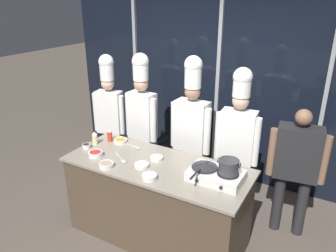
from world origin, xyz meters
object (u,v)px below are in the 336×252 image
(prep_bowl_bell_pepper, at_px, (95,154))
(prep_bowl_mushrooms, at_px, (106,165))
(frying_pan, at_px, (205,165))
(chef_head, at_px, (109,109))
(prep_bowl_carrots, at_px, (120,141))
(portable_stove, at_px, (216,175))
(stock_pot, at_px, (229,166))
(person_guest, at_px, (296,163))
(prep_bowl_noodles, at_px, (142,165))
(serving_spoon_slotted, at_px, (122,160))
(prep_bowl_onion, at_px, (149,176))
(prep_bowl_chicken, at_px, (157,158))
(chef_sous, at_px, (142,112))
(prep_bowl_soy_glaze, at_px, (86,146))
(serving_spoon_solid, at_px, (136,147))
(squeeze_bottle_chili, at_px, (110,135))
(chef_line, at_px, (192,123))
(squeeze_bottle_oil, at_px, (95,138))
(chef_pastry, at_px, (238,135))

(prep_bowl_bell_pepper, distance_m, prep_bowl_mushrooms, 0.29)
(frying_pan, distance_m, chef_head, 1.96)
(prep_bowl_carrots, bearing_deg, portable_stove, -10.16)
(stock_pot, xyz_separation_m, person_guest, (0.50, 0.80, -0.21))
(prep_bowl_noodles, height_order, serving_spoon_slotted, prep_bowl_noodles)
(portable_stove, height_order, chef_head, chef_head)
(portable_stove, height_order, prep_bowl_onion, portable_stove)
(frying_pan, relative_size, prep_bowl_onion, 2.98)
(prep_bowl_chicken, bearing_deg, chef_sous, 133.43)
(prep_bowl_soy_glaze, distance_m, serving_spoon_solid, 0.58)
(squeeze_bottle_chili, xyz_separation_m, prep_bowl_chicken, (0.75, -0.13, -0.05))
(serving_spoon_slotted, distance_m, chef_line, 0.99)
(squeeze_bottle_oil, bearing_deg, chef_head, 116.17)
(chef_line, bearing_deg, frying_pan, 126.07)
(portable_stove, relative_size, squeeze_bottle_oil, 3.19)
(prep_bowl_mushrooms, distance_m, prep_bowl_soy_glaze, 0.54)
(person_guest, bearing_deg, chef_pastry, -2.71)
(squeeze_bottle_oil, xyz_separation_m, serving_spoon_solid, (0.48, 0.16, -0.07))
(prep_bowl_chicken, height_order, serving_spoon_solid, prep_bowl_chicken)
(prep_bowl_onion, relative_size, prep_bowl_mushrooms, 0.97)
(prep_bowl_bell_pepper, distance_m, prep_bowl_chicken, 0.69)
(prep_bowl_mushrooms, distance_m, chef_line, 1.19)
(prep_bowl_chicken, distance_m, prep_bowl_soy_glaze, 0.88)
(prep_bowl_bell_pepper, xyz_separation_m, prep_bowl_noodles, (0.58, 0.05, -0.01))
(prep_bowl_onion, relative_size, chef_pastry, 0.08)
(prep_bowl_onion, relative_size, prep_bowl_chicken, 1.08)
(prep_bowl_chicken, bearing_deg, serving_spoon_slotted, -146.84)
(stock_pot, distance_m, prep_bowl_soy_glaze, 1.71)
(portable_stove, relative_size, serving_spoon_solid, 2.39)
(stock_pot, bearing_deg, chef_line, 134.50)
(serving_spoon_slotted, bearing_deg, squeeze_bottle_chili, 142.62)
(frying_pan, height_order, prep_bowl_chicken, frying_pan)
(prep_bowl_mushrooms, xyz_separation_m, prep_bowl_carrots, (-0.24, 0.56, -0.00))
(squeeze_bottle_chili, height_order, prep_bowl_mushrooms, squeeze_bottle_chili)
(chef_pastry, xyz_separation_m, person_guest, (0.66, 0.06, -0.21))
(frying_pan, relative_size, chef_sous, 0.23)
(squeeze_bottle_chili, height_order, prep_bowl_noodles, squeeze_bottle_chili)
(prep_bowl_chicken, distance_m, prep_bowl_noodles, 0.22)
(chef_line, bearing_deg, prep_bowl_carrots, 39.46)
(prep_bowl_onion, bearing_deg, chef_line, 93.35)
(chef_head, distance_m, chef_sous, 0.57)
(prep_bowl_chicken, bearing_deg, prep_bowl_bell_pepper, -157.41)
(squeeze_bottle_chili, distance_m, chef_pastry, 1.53)
(frying_pan, relative_size, prep_bowl_bell_pepper, 2.85)
(serving_spoon_solid, distance_m, chef_line, 0.74)
(portable_stove, height_order, prep_bowl_noodles, portable_stove)
(chef_line, distance_m, chef_pastry, 0.59)
(prep_bowl_noodles, relative_size, prep_bowl_soy_glaze, 1.63)
(prep_bowl_mushrooms, xyz_separation_m, prep_bowl_chicken, (0.37, 0.39, -0.01))
(stock_pot, xyz_separation_m, serving_spoon_solid, (-1.20, 0.21, -0.18))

